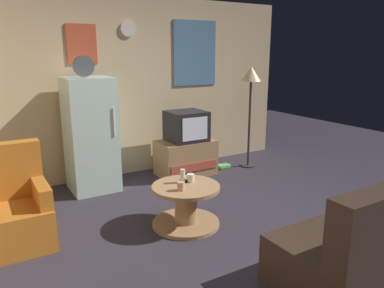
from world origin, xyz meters
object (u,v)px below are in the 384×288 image
armchair (11,211)px  book_stack (223,166)px  mug_ceramic_tan (181,186)px  mug_ceramic_white (191,178)px  fridge (91,135)px  remote_control (186,181)px  crt_tv (186,126)px  wine_glass (183,176)px  standing_lamp (251,82)px  couch (379,243)px  tv_stand (186,158)px  coffee_table (186,205)px

armchair → book_stack: (3.14, 0.91, -0.30)m
mug_ceramic_tan → armchair: size_ratio=0.09×
mug_ceramic_white → book_stack: 2.01m
mug_ceramic_tan → fridge: bearing=104.1°
mug_ceramic_white → mug_ceramic_tan: same height
remote_control → mug_ceramic_tan: bearing=-116.5°
armchair → crt_tv: bearing=21.1°
wine_glass → mug_ceramic_white: (0.08, -0.03, -0.03)m
standing_lamp → armchair: 3.79m
crt_tv → couch: bearing=-89.7°
wine_glass → mug_ceramic_white: 0.09m
tv_stand → book_stack: size_ratio=4.06×
tv_stand → coffee_table: tv_stand is taller
standing_lamp → mug_ceramic_white: (-1.82, -1.25, -0.86)m
tv_stand → couch: (0.03, -3.11, 0.05)m
tv_stand → standing_lamp: 1.55m
mug_ceramic_white → couch: bearing=-65.5°
fridge → book_stack: bearing=-4.6°
fridge → mug_ceramic_tan: fridge is taller
fridge → mug_ceramic_tan: size_ratio=19.67×
standing_lamp → armchair: size_ratio=1.66×
crt_tv → couch: 3.13m
wine_glass → book_stack: wine_glass is taller
wine_glass → mug_ceramic_tan: 0.23m
mug_ceramic_white → book_stack: mug_ceramic_white is taller
coffee_table → mug_ceramic_white: size_ratio=8.00×
mug_ceramic_tan → remote_control: (0.17, 0.19, -0.03)m
tv_stand → mug_ceramic_tan: (-0.95, -1.58, 0.23)m
standing_lamp → fridge: bearing=173.8°
fridge → remote_control: bearing=-68.3°
crt_tv → mug_ceramic_white: size_ratio=6.00×
armchair → remote_control: bearing=-14.0°
coffee_table → mug_ceramic_tan: 0.31m
tv_stand → armchair: bearing=-158.7°
tv_stand → remote_control: size_ratio=5.60×
tv_stand → mug_ceramic_tan: mug_ceramic_tan is taller
wine_glass → couch: bearing=-63.6°
wine_glass → remote_control: (0.04, -0.00, -0.06)m
mug_ceramic_tan → standing_lamp: bearing=34.9°
coffee_table → mug_ceramic_white: 0.29m
remote_control → coffee_table: bearing=-107.9°
fridge → wine_glass: 1.61m
fridge → crt_tv: size_ratio=3.28×
wine_glass → tv_stand: bearing=59.2°
book_stack → mug_ceramic_white: bearing=-136.0°
fridge → coffee_table: bearing=-71.4°
fridge → standing_lamp: fridge is taller
tv_stand → wine_glass: wine_glass is taller
book_stack → wine_glass: bearing=-138.3°
mug_ceramic_white → mug_ceramic_tan: (-0.21, -0.16, 0.00)m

